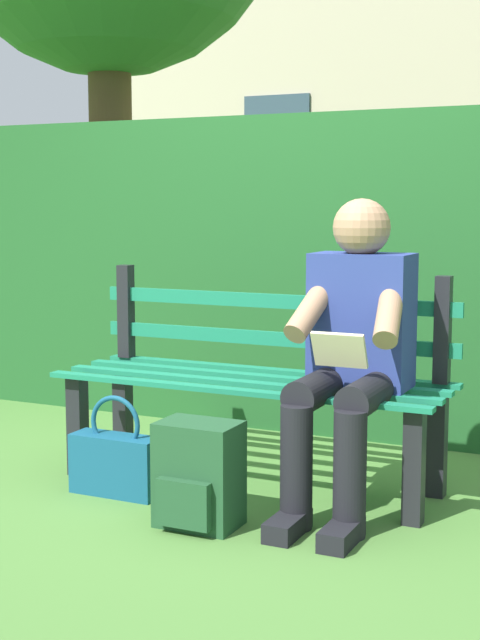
{
  "coord_description": "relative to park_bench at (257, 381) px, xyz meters",
  "views": [
    {
      "loc": [
        -1.55,
        3.37,
        1.17
      ],
      "look_at": [
        0.0,
        0.1,
        0.7
      ],
      "focal_mm": 51.7,
      "sensor_mm": 36.0,
      "label": 1
    }
  ],
  "objects": [
    {
      "name": "ground",
      "position": [
        0.0,
        0.07,
        -0.43
      ],
      "size": [
        60.0,
        60.0,
        0.0
      ],
      "primitive_type": "plane",
      "color": "#477533"
    },
    {
      "name": "park_bench",
      "position": [
        0.0,
        0.0,
        0.0
      ],
      "size": [
        1.63,
        0.52,
        0.88
      ],
      "color": "black",
      "rests_on": "ground"
    },
    {
      "name": "person_seated",
      "position": [
        -0.46,
        0.17,
        0.2
      ],
      "size": [
        0.44,
        0.73,
        1.18
      ],
      "color": "navy",
      "rests_on": "ground"
    },
    {
      "name": "hedge_backdrop",
      "position": [
        0.21,
        -1.19,
        0.41
      ],
      "size": [
        6.1,
        0.84,
        1.7
      ],
      "color": "#1E5123",
      "rests_on": "ground"
    },
    {
      "name": "backpack",
      "position": [
        -0.04,
        0.59,
        -0.24
      ],
      "size": [
        0.29,
        0.27,
        0.38
      ],
      "color": "#1E4728",
      "rests_on": "ground"
    },
    {
      "name": "handbag",
      "position": [
        0.43,
        0.41,
        -0.29
      ],
      "size": [
        0.37,
        0.13,
        0.4
      ],
      "color": "navy",
      "rests_on": "ground"
    }
  ]
}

